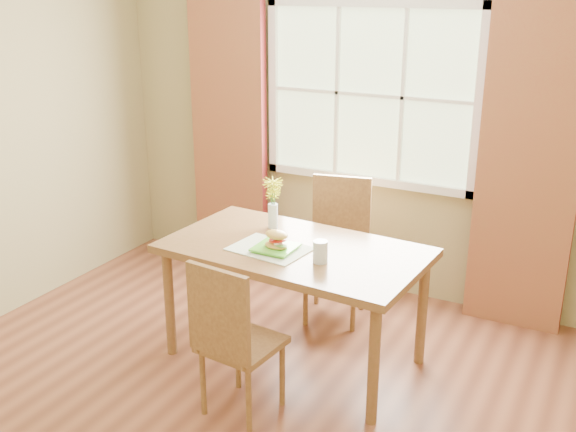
# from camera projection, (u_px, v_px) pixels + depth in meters

# --- Properties ---
(room) EXTENTS (4.24, 3.84, 2.74)m
(room) POSITION_uv_depth(u_px,v_px,m) (231.00, 180.00, 3.32)
(room) COLOR brown
(room) RESTS_ON ground
(window) EXTENTS (1.62, 0.06, 1.32)m
(window) POSITION_uv_depth(u_px,v_px,m) (370.00, 95.00, 4.83)
(window) COLOR beige
(window) RESTS_ON room
(curtain_left) EXTENTS (0.65, 0.08, 2.20)m
(curtain_left) POSITION_uv_depth(u_px,v_px,m) (229.00, 136.00, 5.39)
(curtain_left) COLOR maroon
(curtain_left) RESTS_ON room
(curtain_right) EXTENTS (0.65, 0.08, 2.20)m
(curtain_right) POSITION_uv_depth(u_px,v_px,m) (528.00, 172.00, 4.38)
(curtain_right) COLOR maroon
(curtain_right) RESTS_ON room
(dining_table) EXTENTS (1.61, 0.97, 0.76)m
(dining_table) POSITION_uv_depth(u_px,v_px,m) (294.00, 259.00, 4.08)
(dining_table) COLOR brown
(dining_table) RESTS_ON room
(chair_near) EXTENTS (0.42, 0.42, 0.93)m
(chair_near) POSITION_uv_depth(u_px,v_px,m) (233.00, 335.00, 3.56)
(chair_near) COLOR brown
(chair_near) RESTS_ON room
(chair_far) EXTENTS (0.49, 0.49, 0.99)m
(chair_far) POSITION_uv_depth(u_px,v_px,m) (338.00, 242.00, 4.72)
(chair_far) COLOR brown
(chair_far) RESTS_ON room
(placemat) EXTENTS (0.49, 0.38, 0.01)m
(placemat) POSITION_uv_depth(u_px,v_px,m) (270.00, 249.00, 4.02)
(placemat) COLOR beige
(placemat) RESTS_ON dining_table
(plate) EXTENTS (0.24, 0.24, 0.01)m
(plate) POSITION_uv_depth(u_px,v_px,m) (275.00, 249.00, 3.99)
(plate) COLOR #55BD2F
(plate) RESTS_ON placemat
(croissant_sandwich) EXTENTS (0.16, 0.12, 0.11)m
(croissant_sandwich) POSITION_uv_depth(u_px,v_px,m) (277.00, 240.00, 3.96)
(croissant_sandwich) COLOR #E7BE4E
(croissant_sandwich) RESTS_ON plate
(water_glass) EXTENTS (0.09, 0.09, 0.13)m
(water_glass) POSITION_uv_depth(u_px,v_px,m) (320.00, 252.00, 3.82)
(water_glass) COLOR silver
(water_glass) RESTS_ON dining_table
(flower_vase) EXTENTS (0.13, 0.13, 0.33)m
(flower_vase) POSITION_uv_depth(u_px,v_px,m) (273.00, 197.00, 4.30)
(flower_vase) COLOR silver
(flower_vase) RESTS_ON dining_table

